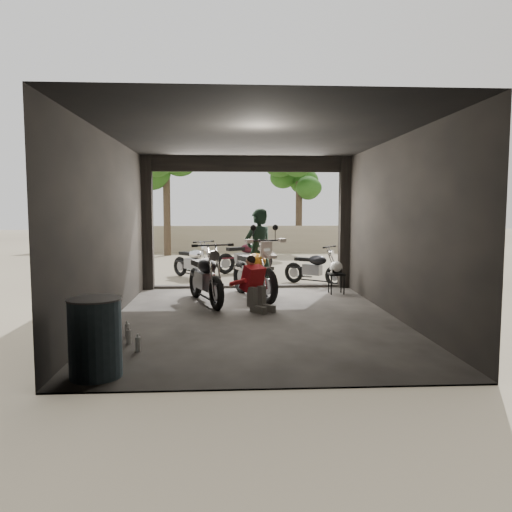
{
  "coord_description": "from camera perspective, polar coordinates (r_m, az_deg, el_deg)",
  "views": [
    {
      "loc": [
        -0.49,
        -8.68,
        1.94
      ],
      "look_at": [
        0.05,
        0.6,
        1.07
      ],
      "focal_mm": 35.0,
      "sensor_mm": 36.0,
      "label": 1
    }
  ],
  "objects": [
    {
      "name": "outside_bike_b",
      "position": [
        15.34,
        -1.24,
        0.29
      ],
      "size": [
        1.87,
        1.46,
        1.17
      ],
      "primitive_type": null,
      "rotation": [
        0.0,
        0.0,
        2.07
      ],
      "color": "#380D15",
      "rests_on": "ground"
    },
    {
      "name": "stool",
      "position": [
        11.52,
        9.17,
        -2.34
      ],
      "size": [
        0.35,
        0.35,
        0.49
      ],
      "rotation": [
        0.0,
        0.0,
        0.26
      ],
      "color": "black",
      "rests_on": "ground"
    },
    {
      "name": "tree_left",
      "position": [
        21.43,
        -10.24,
        10.74
      ],
      "size": [
        2.2,
        2.2,
        5.6
      ],
      "color": "#382B1E",
      "rests_on": "ground"
    },
    {
      "name": "tree_right",
      "position": [
        22.98,
        4.96,
        9.37
      ],
      "size": [
        2.2,
        2.2,
        5.0
      ],
      "color": "#382B1E",
      "rests_on": "ground"
    },
    {
      "name": "boundary_wall",
      "position": [
        22.73,
        -2.11,
        1.97
      ],
      "size": [
        18.0,
        0.3,
        1.2
      ],
      "primitive_type": "cube",
      "color": "gray",
      "rests_on": "ground"
    },
    {
      "name": "oil_drum",
      "position": [
        6.06,
        -17.9,
        -9.01
      ],
      "size": [
        0.65,
        0.65,
        0.92
      ],
      "primitive_type": "cylinder",
      "rotation": [
        0.0,
        0.0,
        -0.09
      ],
      "color": "#3A5362",
      "rests_on": "ground"
    },
    {
      "name": "rider",
      "position": [
        11.17,
        0.25,
        0.41
      ],
      "size": [
        0.85,
        0.78,
        1.95
      ],
      "primitive_type": "imported",
      "rotation": [
        0.0,
        0.0,
        3.71
      ],
      "color": "black",
      "rests_on": "ground"
    },
    {
      "name": "main_bike",
      "position": [
        10.81,
        -0.25,
        -1.37
      ],
      "size": [
        1.47,
        2.18,
        1.35
      ],
      "primitive_type": null,
      "rotation": [
        0.0,
        0.0,
        0.35
      ],
      "color": "beige",
      "rests_on": "ground"
    },
    {
      "name": "sign_post",
      "position": [
        14.43,
        12.66,
        3.9
      ],
      "size": [
        0.79,
        0.08,
        2.38
      ],
      "rotation": [
        0.0,
        0.0,
        0.09
      ],
      "color": "black",
      "rests_on": "ground"
    },
    {
      "name": "garage",
      "position": [
        9.27,
        -0.32,
        1.26
      ],
      "size": [
        7.0,
        7.13,
        3.2
      ],
      "color": "#2D2B28",
      "rests_on": "ground"
    },
    {
      "name": "left_bike",
      "position": [
        10.27,
        -5.83,
        -1.96
      ],
      "size": [
        1.35,
        2.03,
        1.27
      ],
      "primitive_type": null,
      "rotation": [
        0.0,
        0.0,
        0.33
      ],
      "color": "black",
      "rests_on": "ground"
    },
    {
      "name": "outside_bike_a",
      "position": [
        14.13,
        -7.16,
        -0.37
      ],
      "size": [
        1.55,
        1.63,
        1.08
      ],
      "primitive_type": null,
      "rotation": [
        0.0,
        0.0,
        0.72
      ],
      "color": "black",
      "rests_on": "ground"
    },
    {
      "name": "outside_bike_c",
      "position": [
        12.92,
        6.62,
        -1.03
      ],
      "size": [
        1.57,
        1.42,
        1.02
      ],
      "primitive_type": null,
      "rotation": [
        0.0,
        0.0,
        0.9
      ],
      "color": "black",
      "rests_on": "ground"
    },
    {
      "name": "ground",
      "position": [
        8.91,
        -0.12,
        -7.22
      ],
      "size": [
        80.0,
        80.0,
        0.0
      ],
      "primitive_type": "plane",
      "color": "#7A6D56",
      "rests_on": "ground"
    },
    {
      "name": "helmet",
      "position": [
        11.51,
        9.14,
        -1.27
      ],
      "size": [
        0.39,
        0.4,
        0.28
      ],
      "primitive_type": "ellipsoid",
      "rotation": [
        0.0,
        0.0,
        0.4
      ],
      "color": "silver",
      "rests_on": "stool"
    },
    {
      "name": "mechanic",
      "position": [
        9.43,
        0.08,
        -3.35
      ],
      "size": [
        0.85,
        0.88,
        1.03
      ],
      "primitive_type": null,
      "rotation": [
        0.0,
        0.0,
        0.68
      ],
      "color": "red",
      "rests_on": "ground"
    }
  ]
}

